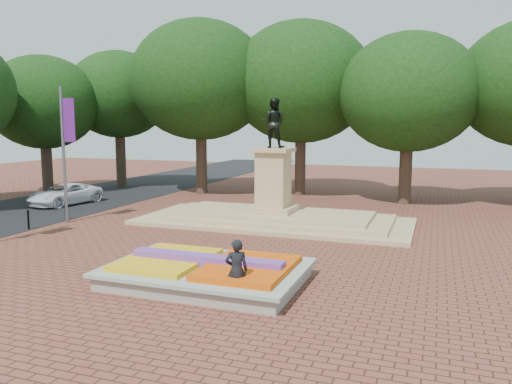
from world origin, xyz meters
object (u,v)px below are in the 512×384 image
van (65,194)px  pedestrian (237,270)px  flower_bed (207,271)px  monument (273,206)px

van → pedestrian: pedestrian is taller
flower_bed → van: size_ratio=1.31×
flower_bed → van: bearing=144.0°
monument → pedestrian: bearing=-77.2°
monument → pedestrian: (2.56, -11.24, 0.04)m
van → monument: bearing=4.3°
monument → van: size_ratio=2.92×
pedestrian → van: bearing=-61.4°
monument → pedestrian: size_ratio=7.61×
flower_bed → monument: (-1.03, 10.00, 0.50)m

